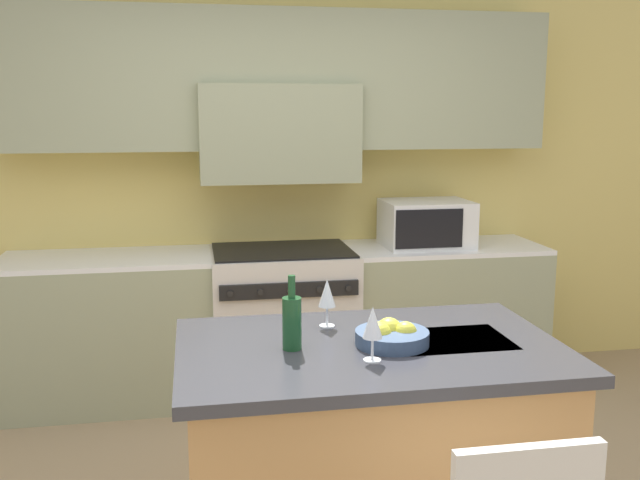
% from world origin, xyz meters
% --- Properties ---
extents(back_cabinetry, '(10.00, 0.46, 2.70)m').
position_xyz_m(back_cabinetry, '(0.00, 2.06, 1.59)').
color(back_cabinetry, '#DBC166').
rests_on(back_cabinetry, ground_plane).
extents(back_counter, '(3.42, 0.62, 0.92)m').
position_xyz_m(back_counter, '(0.00, 1.81, 0.46)').
color(back_counter, gray).
rests_on(back_counter, ground_plane).
extents(range_stove, '(0.89, 0.70, 0.94)m').
position_xyz_m(range_stove, '(0.00, 1.79, 0.47)').
color(range_stove, beige).
rests_on(range_stove, ground_plane).
extents(microwave, '(0.55, 0.42, 0.30)m').
position_xyz_m(microwave, '(0.95, 1.80, 1.07)').
color(microwave, silver).
rests_on(microwave, back_counter).
extents(kitchen_island, '(1.42, 0.91, 0.94)m').
position_xyz_m(kitchen_island, '(0.09, -0.11, 0.47)').
color(kitchen_island, '#B7844C').
rests_on(kitchen_island, ground_plane).
extents(wine_bottle, '(0.07, 0.07, 0.27)m').
position_xyz_m(wine_bottle, '(-0.20, -0.11, 1.04)').
color(wine_bottle, '#194723').
rests_on(wine_bottle, kitchen_island).
extents(wine_glass_near, '(0.07, 0.07, 0.20)m').
position_xyz_m(wine_glass_near, '(0.05, -0.29, 1.07)').
color(wine_glass_near, white).
rests_on(wine_glass_near, kitchen_island).
extents(wine_glass_far, '(0.07, 0.07, 0.20)m').
position_xyz_m(wine_glass_far, '(-0.03, 0.13, 1.07)').
color(wine_glass_far, white).
rests_on(wine_glass_far, kitchen_island).
extents(fruit_bowl, '(0.27, 0.27, 0.10)m').
position_xyz_m(fruit_bowl, '(0.16, -0.12, 0.97)').
color(fruit_bowl, '#384C6B').
rests_on(fruit_bowl, kitchen_island).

